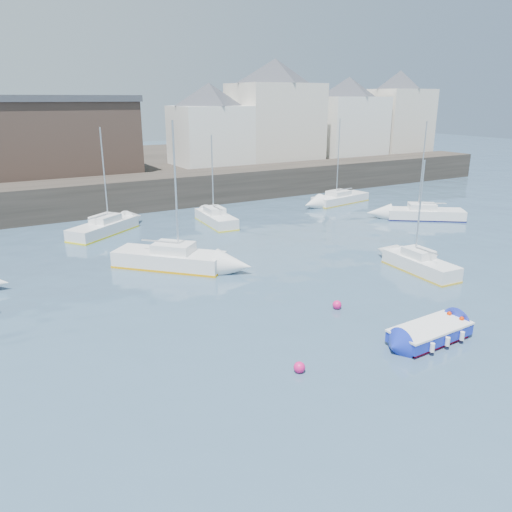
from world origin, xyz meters
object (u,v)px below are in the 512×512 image
blue_dinghy (430,333)px  sailboat_b (170,259)px  buoy_near (299,372)px  buoy_mid (337,309)px  sailboat_g (340,198)px  sailboat_f (216,218)px  sailboat_h (104,228)px  sailboat_c (420,264)px  buoy_far (203,271)px  sailboat_d (425,214)px

blue_dinghy → sailboat_b: size_ratio=0.44×
buoy_near → buoy_mid: size_ratio=0.99×
sailboat_g → sailboat_f: bearing=-173.2°
sailboat_h → buoy_near: sailboat_h is taller
sailboat_b → sailboat_f: sailboat_b is taller
sailboat_h → buoy_near: 24.60m
sailboat_g → buoy_mid: (-17.08, -20.74, -0.47)m
sailboat_c → buoy_far: (-11.35, 6.82, -0.51)m
sailboat_d → sailboat_g: bearing=101.6°
sailboat_g → sailboat_h: (-23.64, -0.27, 0.06)m
buoy_near → sailboat_b: bearing=89.5°
sailboat_f → buoy_far: bearing=-119.6°
sailboat_b → sailboat_h: (-1.56, 10.18, -0.06)m
sailboat_h → sailboat_g: bearing=0.7°
buoy_near → sailboat_f: bearing=72.0°
buoy_near → buoy_mid: 6.56m
sailboat_f → sailboat_h: sailboat_h is taller
sailboat_g → buoy_near: sailboat_g is taller
buoy_near → sailboat_d: bearing=32.9°
sailboat_b → buoy_far: sailboat_b is taller
sailboat_d → buoy_mid: size_ratio=18.21×
sailboat_f → buoy_far: sailboat_f is taller
sailboat_h → buoy_mid: 21.50m
sailboat_d → buoy_far: size_ratio=19.74×
sailboat_d → sailboat_h: bearing=160.7°
sailboat_f → sailboat_c: bearing=-72.2°
buoy_far → sailboat_h: bearing=104.6°
blue_dinghy → sailboat_f: (1.11, 23.79, 0.11)m
sailboat_b → buoy_mid: (5.00, -10.29, -0.58)m
sailboat_b → sailboat_g: 24.42m
sailboat_b → sailboat_d: bearing=2.9°
sailboat_h → buoy_far: 12.20m
buoy_mid → buoy_far: buoy_mid is taller
sailboat_h → buoy_near: (1.43, -24.55, -0.53)m
sailboat_d → sailboat_f: 18.22m
blue_dinghy → sailboat_c: bearing=45.2°
buoy_far → sailboat_c: bearing=-31.0°
sailboat_f → buoy_mid: size_ratio=16.02×
blue_dinghy → sailboat_b: (-6.25, 15.09, 0.17)m
sailboat_g → buoy_far: size_ratio=19.61×
blue_dinghy → sailboat_d: bearing=42.6°
sailboat_c → sailboat_h: sailboat_h is taller
blue_dinghy → buoy_near: blue_dinghy is taller
sailboat_c → sailboat_g: bearing=64.0°
sailboat_c → sailboat_f: size_ratio=0.92×
sailboat_g → buoy_mid: sailboat_g is taller
sailboat_d → buoy_mid: 22.19m
sailboat_d → buoy_near: (-24.10, -15.59, -0.50)m
sailboat_f → sailboat_g: size_ratio=0.89×
sailboat_c → sailboat_g: 21.01m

